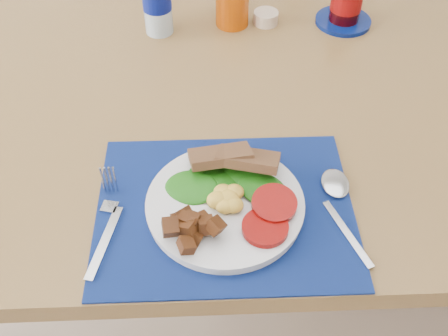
% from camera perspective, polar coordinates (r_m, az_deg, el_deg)
% --- Properties ---
extents(table, '(1.40, 0.90, 0.75)m').
position_cam_1_polar(table, '(1.10, 4.58, 4.76)').
color(table, brown).
rests_on(table, ground).
extents(placemat, '(0.41, 0.32, 0.00)m').
position_cam_1_polar(placemat, '(0.83, 0.11, -4.47)').
color(placemat, black).
rests_on(placemat, table).
extents(breakfast_plate, '(0.24, 0.24, 0.06)m').
position_cam_1_polar(breakfast_plate, '(0.81, -0.22, -3.83)').
color(breakfast_plate, silver).
rests_on(breakfast_plate, placemat).
extents(fork, '(0.04, 0.19, 0.00)m').
position_cam_1_polar(fork, '(0.83, -12.53, -5.47)').
color(fork, '#B2B5BA').
rests_on(fork, placemat).
extents(spoon, '(0.06, 0.19, 0.01)m').
position_cam_1_polar(spoon, '(0.86, 12.34, -3.20)').
color(spoon, '#B2B5BA').
rests_on(spoon, placemat).
extents(juice_glass, '(0.07, 0.07, 0.10)m').
position_cam_1_polar(juice_glass, '(1.22, 0.91, 17.51)').
color(juice_glass, '#B74304').
rests_on(juice_glass, table).
extents(ramekin, '(0.06, 0.06, 0.03)m').
position_cam_1_polar(ramekin, '(1.25, 4.58, 16.01)').
color(ramekin, beige).
rests_on(ramekin, table).
extents(jam_on_saucer, '(0.13, 0.13, 0.11)m').
position_cam_1_polar(jam_on_saucer, '(1.26, 13.18, 17.11)').
color(jam_on_saucer, '#05165B').
rests_on(jam_on_saucer, table).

